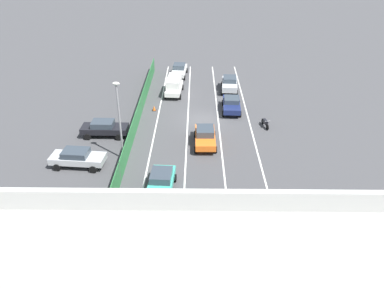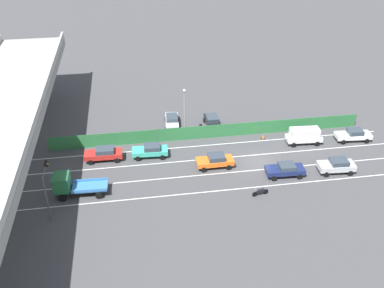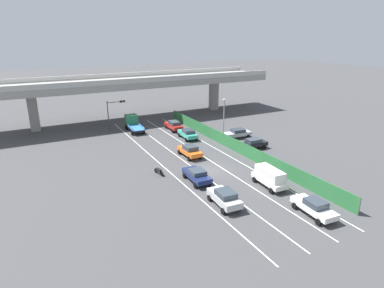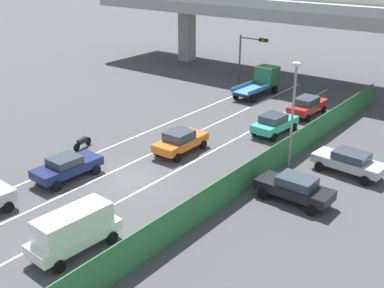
{
  "view_description": "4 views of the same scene",
  "coord_description": "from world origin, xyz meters",
  "px_view_note": "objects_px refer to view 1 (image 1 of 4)",
  "views": [
    {
      "loc": [
        0.73,
        37.49,
        17.91
      ],
      "look_at": [
        1.1,
        7.13,
        0.89
      ],
      "focal_mm": 36.04,
      "sensor_mm": 36.0,
      "label": 1
    },
    {
      "loc": [
        -42.31,
        15.09,
        29.49
      ],
      "look_at": [
        3.0,
        7.92,
        1.56
      ],
      "focal_mm": 40.16,
      "sensor_mm": 36.0,
      "label": 2
    },
    {
      "loc": [
        -19.82,
        -32.56,
        16.37
      ],
      "look_at": [
        0.44,
        5.97,
        1.66
      ],
      "focal_mm": 30.28,
      "sensor_mm": 36.0,
      "label": 3
    },
    {
      "loc": [
        20.27,
        -19.54,
        13.9
      ],
      "look_at": [
        2.2,
        3.95,
        1.75
      ],
      "focal_mm": 45.29,
      "sensor_mm": 36.0,
      "label": 4
    }
  ],
  "objects_px": {
    "car_sedan_red": "(152,233)",
    "car_sedan_silver": "(230,83)",
    "car_sedan_navy": "(231,104)",
    "parked_wagon_silver": "(77,157)",
    "car_hatchback_white": "(179,70)",
    "street_lamp": "(119,114)",
    "traffic_light": "(330,265)",
    "flatbed_truck_blue": "(263,272)",
    "car_taxi_orange": "(205,136)",
    "car_taxi_teal": "(161,182)",
    "traffic_cone": "(154,108)",
    "parked_sedan_dark": "(104,128)",
    "car_van_white": "(174,85)",
    "motorcycle": "(265,123)"
  },
  "relations": [
    {
      "from": "flatbed_truck_blue",
      "to": "street_lamp",
      "type": "xyz_separation_m",
      "value": [
        10.23,
        -14.1,
        3.0
      ]
    },
    {
      "from": "traffic_cone",
      "to": "car_taxi_orange",
      "type": "bearing_deg",
      "value": 125.83
    },
    {
      "from": "car_sedan_red",
      "to": "car_taxi_orange",
      "type": "distance_m",
      "value": 13.79
    },
    {
      "from": "car_sedan_red",
      "to": "flatbed_truck_blue",
      "type": "height_order",
      "value": "flatbed_truck_blue"
    },
    {
      "from": "parked_sedan_dark",
      "to": "parked_wagon_silver",
      "type": "relative_size",
      "value": 0.95
    },
    {
      "from": "motorcycle",
      "to": "traffic_light",
      "type": "distance_m",
      "value": 22.59
    },
    {
      "from": "car_sedan_red",
      "to": "traffic_cone",
      "type": "relative_size",
      "value": 8.0
    },
    {
      "from": "car_sedan_silver",
      "to": "car_taxi_orange",
      "type": "height_order",
      "value": "car_sedan_silver"
    },
    {
      "from": "car_sedan_red",
      "to": "parked_wagon_silver",
      "type": "xyz_separation_m",
      "value": [
        7.35,
        -9.34,
        -0.05
      ]
    },
    {
      "from": "flatbed_truck_blue",
      "to": "parked_sedan_dark",
      "type": "distance_m",
      "value": 22.39
    },
    {
      "from": "car_taxi_orange",
      "to": "car_sedan_navy",
      "type": "xyz_separation_m",
      "value": [
        -3.08,
        -7.75,
        -0.05
      ]
    },
    {
      "from": "car_taxi_orange",
      "to": "traffic_cone",
      "type": "relative_size",
      "value": 7.65
    },
    {
      "from": "car_sedan_navy",
      "to": "street_lamp",
      "type": "xyz_separation_m",
      "value": [
        10.4,
        10.41,
        3.5
      ]
    },
    {
      "from": "car_taxi_teal",
      "to": "car_sedan_silver",
      "type": "bearing_deg",
      "value": -107.63
    },
    {
      "from": "flatbed_truck_blue",
      "to": "parked_sedan_dark",
      "type": "xyz_separation_m",
      "value": [
        12.77,
        -18.38,
        -0.46
      ]
    },
    {
      "from": "car_taxi_teal",
      "to": "car_sedan_navy",
      "type": "bearing_deg",
      "value": -113.35
    },
    {
      "from": "car_sedan_navy",
      "to": "parked_sedan_dark",
      "type": "distance_m",
      "value": 14.32
    },
    {
      "from": "flatbed_truck_blue",
      "to": "car_taxi_orange",
      "type": "bearing_deg",
      "value": -80.13
    },
    {
      "from": "car_taxi_teal",
      "to": "parked_wagon_silver",
      "type": "relative_size",
      "value": 0.96
    },
    {
      "from": "car_sedan_navy",
      "to": "parked_wagon_silver",
      "type": "xyz_separation_m",
      "value": [
        14.05,
        11.71,
        0.02
      ]
    },
    {
      "from": "parked_wagon_silver",
      "to": "flatbed_truck_blue",
      "type": "bearing_deg",
      "value": 137.34
    },
    {
      "from": "flatbed_truck_blue",
      "to": "car_van_white",
      "type": "bearing_deg",
      "value": -77.53
    },
    {
      "from": "car_sedan_silver",
      "to": "motorcycle",
      "type": "distance_m",
      "value": 10.65
    },
    {
      "from": "car_taxi_orange",
      "to": "parked_wagon_silver",
      "type": "xyz_separation_m",
      "value": [
        10.97,
        3.96,
        -0.03
      ]
    },
    {
      "from": "car_sedan_navy",
      "to": "motorcycle",
      "type": "bearing_deg",
      "value": 128.82
    },
    {
      "from": "car_sedan_red",
      "to": "traffic_light",
      "type": "xyz_separation_m",
      "value": [
        -9.27,
        5.24,
        2.85
      ]
    },
    {
      "from": "car_sedan_red",
      "to": "parked_sedan_dark",
      "type": "xyz_separation_m",
      "value": [
        6.23,
        -14.92,
        -0.03
      ]
    },
    {
      "from": "car_hatchback_white",
      "to": "car_van_white",
      "type": "height_order",
      "value": "car_van_white"
    },
    {
      "from": "flatbed_truck_blue",
      "to": "car_sedan_navy",
      "type": "bearing_deg",
      "value": -90.38
    },
    {
      "from": "car_taxi_orange",
      "to": "motorcycle",
      "type": "relative_size",
      "value": 2.32
    },
    {
      "from": "car_sedan_red",
      "to": "car_sedan_silver",
      "type": "bearing_deg",
      "value": -104.28
    },
    {
      "from": "car_taxi_teal",
      "to": "car_sedan_navy",
      "type": "xyz_separation_m",
      "value": [
        -6.6,
        -15.3,
        -0.04
      ]
    },
    {
      "from": "flatbed_truck_blue",
      "to": "parked_wagon_silver",
      "type": "height_order",
      "value": "flatbed_truck_blue"
    },
    {
      "from": "car_sedan_silver",
      "to": "car_hatchback_white",
      "type": "bearing_deg",
      "value": -39.7
    },
    {
      "from": "car_hatchback_white",
      "to": "street_lamp",
      "type": "relative_size",
      "value": 0.67
    },
    {
      "from": "parked_wagon_silver",
      "to": "street_lamp",
      "type": "bearing_deg",
      "value": -160.44
    },
    {
      "from": "car_hatchback_white",
      "to": "flatbed_truck_blue",
      "type": "relative_size",
      "value": 0.83
    },
    {
      "from": "car_sedan_silver",
      "to": "car_taxi_teal",
      "type": "height_order",
      "value": "car_sedan_silver"
    },
    {
      "from": "car_sedan_red",
      "to": "motorcycle",
      "type": "relative_size",
      "value": 2.42
    },
    {
      "from": "car_sedan_silver",
      "to": "parked_wagon_silver",
      "type": "bearing_deg",
      "value": 51.51
    },
    {
      "from": "parked_sedan_dark",
      "to": "traffic_light",
      "type": "distance_m",
      "value": 25.6
    },
    {
      "from": "car_sedan_navy",
      "to": "flatbed_truck_blue",
      "type": "xyz_separation_m",
      "value": [
        0.16,
        24.51,
        0.49
      ]
    },
    {
      "from": "car_sedan_silver",
      "to": "car_sedan_navy",
      "type": "xyz_separation_m",
      "value": [
        0.25,
        6.27,
        -0.08
      ]
    },
    {
      "from": "car_sedan_navy",
      "to": "parked_sedan_dark",
      "type": "bearing_deg",
      "value": 25.37
    },
    {
      "from": "car_sedan_silver",
      "to": "car_taxi_orange",
      "type": "relative_size",
      "value": 0.98
    },
    {
      "from": "car_sedan_silver",
      "to": "car_taxi_orange",
      "type": "bearing_deg",
      "value": 76.65
    },
    {
      "from": "car_sedan_silver",
      "to": "car_hatchback_white",
      "type": "xyz_separation_m",
      "value": [
        6.57,
        -5.45,
        -0.06
      ]
    },
    {
      "from": "car_taxi_teal",
      "to": "traffic_light",
      "type": "distance_m",
      "value": 14.61
    },
    {
      "from": "flatbed_truck_blue",
      "to": "traffic_cone",
      "type": "distance_m",
      "value": 25.97
    },
    {
      "from": "car_sedan_red",
      "to": "car_taxi_teal",
      "type": "height_order",
      "value": "car_sedan_red"
    }
  ]
}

